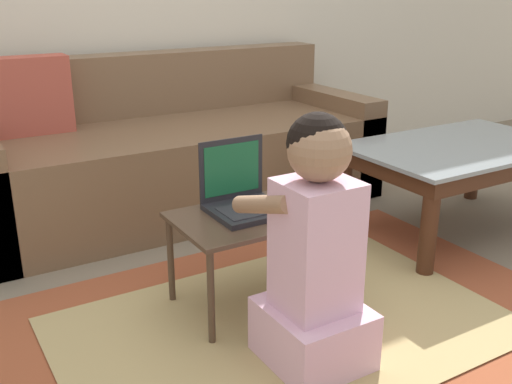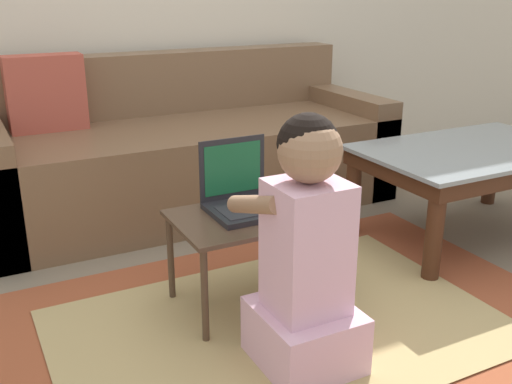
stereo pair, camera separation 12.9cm
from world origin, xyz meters
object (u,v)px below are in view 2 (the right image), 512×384
at_px(laptop_desk, 253,224).
at_px(person_seated, 306,257).
at_px(laptop, 243,199).
at_px(computer_mouse, 297,200).
at_px(couch, 185,153).
at_px(coffee_table, 472,162).

relative_size(laptop_desk, person_seated, 0.71).
bearing_deg(laptop, computer_mouse, -13.88).
distance_m(couch, laptop, 1.09).
relative_size(couch, computer_mouse, 21.17).
bearing_deg(laptop_desk, computer_mouse, -0.34).
bearing_deg(laptop, couch, 80.53).
bearing_deg(laptop, coffee_table, 2.84).
distance_m(couch, person_seated, 1.53).
bearing_deg(computer_mouse, coffee_table, 6.16).
bearing_deg(coffee_table, person_seated, -157.01).
relative_size(laptop_desk, laptop, 2.19).
height_order(couch, laptop_desk, couch).
relative_size(laptop, computer_mouse, 2.65).
distance_m(laptop_desk, laptop, 0.10).
height_order(laptop_desk, computer_mouse, computer_mouse).
bearing_deg(laptop_desk, person_seated, -94.51).
bearing_deg(computer_mouse, laptop, 166.12).
distance_m(laptop, computer_mouse, 0.20).
bearing_deg(computer_mouse, person_seated, -117.65).
xyz_separation_m(coffee_table, laptop, (-1.18, -0.06, 0.03)).
relative_size(couch, person_seated, 2.60).
distance_m(computer_mouse, person_seated, 0.45).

